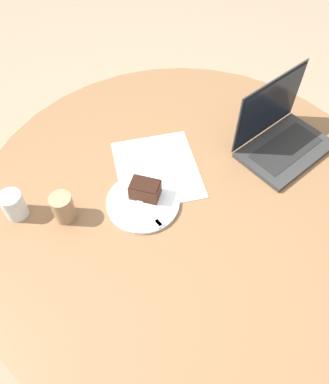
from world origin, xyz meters
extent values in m
plane|color=gray|center=(0.00, 0.00, 0.00)|extent=(12.00, 12.00, 0.00)
cylinder|color=brown|center=(0.00, 0.00, 0.01)|extent=(0.48, 0.48, 0.02)
cylinder|color=brown|center=(0.00, 0.00, 0.38)|extent=(0.12, 0.12, 0.72)
cylinder|color=brown|center=(0.00, 0.00, 0.76)|extent=(1.38, 1.38, 0.03)
cube|color=white|center=(-0.11, -0.10, 0.77)|extent=(0.37, 0.34, 0.00)
cylinder|color=silver|center=(0.03, -0.14, 0.78)|extent=(0.23, 0.23, 0.01)
cube|color=#472619|center=(0.01, -0.13, 0.81)|extent=(0.08, 0.11, 0.05)
cube|color=black|center=(0.01, -0.13, 0.84)|extent=(0.08, 0.10, 0.00)
cube|color=silver|center=(0.06, -0.13, 0.79)|extent=(0.14, 0.11, 0.00)
cube|color=silver|center=(0.12, -0.09, 0.79)|extent=(0.04, 0.04, 0.00)
cylinder|color=#997556|center=(0.08, -0.38, 0.82)|extent=(0.07, 0.07, 0.10)
cylinder|color=silver|center=(0.07, -0.53, 0.82)|extent=(0.07, 0.07, 0.09)
cube|color=#2D2D2D|center=(-0.20, 0.36, 0.78)|extent=(0.37, 0.38, 0.02)
cube|color=black|center=(-0.20, 0.36, 0.79)|extent=(0.26, 0.28, 0.00)
cube|color=#2D2D2D|center=(-0.28, 0.29, 0.91)|extent=(0.21, 0.25, 0.23)
cube|color=black|center=(-0.28, 0.29, 0.91)|extent=(0.20, 0.23, 0.21)
camera|label=1|loc=(0.72, -0.06, 1.75)|focal=35.00mm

